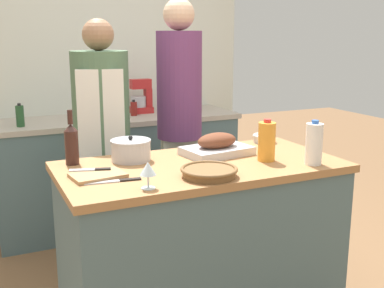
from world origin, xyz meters
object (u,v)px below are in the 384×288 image
Objects in this scene: condiment_bottle_short at (194,103)px; condiment_bottle_tall at (20,116)px; stock_pot at (131,150)px; juice_jug at (267,141)px; knife_paring at (92,170)px; stand_mixer at (141,99)px; person_cook_guest at (179,117)px; knife_chef at (115,181)px; cutting_board at (98,176)px; wicker_basket at (209,172)px; milk_jug at (314,144)px; condiment_bottle_extra at (134,109)px; mixing_bowl at (264,138)px; wine_glass_left at (148,170)px; roasting_pan at (217,146)px; person_cook_aproned at (102,139)px; wine_bottle_green at (71,143)px.

condiment_bottle_tall is at bearing -173.74° from condiment_bottle_short.
juice_jug is at bearing -24.94° from stock_pot.
stand_mixer is at bearing 63.61° from knife_paring.
knife_chef is at bearing -113.23° from person_cook_guest.
cutting_board is at bearing -118.34° from person_cook_guest.
wicker_basket is at bearing -14.30° from knife_chef.
condiment_bottle_extra is (-0.37, 1.83, -0.05)m from milk_jug.
person_cook_guest is at bearing 121.73° from mixing_bowl.
wine_glass_left is 0.07× the size of person_cook_guest.
person_cook_guest is (-0.48, -0.78, 0.04)m from condiment_bottle_short.
knife_paring is at bearing -116.39° from stand_mixer.
juice_jug is 1.89m from condiment_bottle_tall.
milk_jug is at bearing -42.55° from juice_jug.
knife_paring is (-0.01, 0.07, 0.01)m from cutting_board.
person_cook_guest is at bearing -83.11° from condiment_bottle_extra.
roasting_pan is 1.51× the size of knife_chef.
person_cook_guest is at bearing 83.95° from roasting_pan.
wicker_basket is 1.81m from condiment_bottle_extra.
cutting_board is at bearing 167.60° from milk_jug.
condiment_bottle_tall is (-0.68, 1.68, 0.05)m from wicker_basket.
mixing_bowl is 0.09× the size of person_cook_aproned.
condiment_bottle_extra is at bearing 71.41° from stock_pot.
stock_pot is 0.89m from mixing_bowl.
wicker_basket is at bearing -112.92° from condiment_bottle_short.
wine_glass_left is at bearing -149.62° from mixing_bowl.
person_cook_aproned is at bearing 129.05° from milk_jug.
knife_paring is 1.38× the size of condiment_bottle_short.
wicker_basket is 1.93× the size of mixing_bowl.
knife_chef is 1.81m from condiment_bottle_extra.
roasting_pan is 2.77× the size of condiment_bottle_short.
wine_glass_left reaches higher than cutting_board.
roasting_pan reaches higher than knife_chef.
condiment_bottle_tall is at bearing 96.75° from wine_bottle_green.
person_cook_aproned is at bearing 150.94° from mixing_bowl.
juice_jug is (0.41, 0.14, 0.08)m from wicker_basket.
condiment_bottle_tall is (-1.32, 1.17, 0.05)m from mixing_bowl.
milk_jug is 0.13× the size of person_cook_guest.
stock_pot is 0.12× the size of person_cook_guest.
juice_jug is 0.12× the size of person_cook_guest.
juice_jug is (0.18, -0.22, 0.06)m from roasting_pan.
condiment_bottle_tall is 1.17m from person_cook_guest.
stock_pot is (-0.47, 0.08, 0.01)m from roasting_pan.
condiment_bottle_short reaches higher than cutting_board.
mixing_bowl is 1.02m from person_cook_aproned.
person_cook_guest is (0.80, 0.78, 0.08)m from knife_paring.
milk_jug is at bearing -95.81° from condiment_bottle_short.
condiment_bottle_tall is at bearing 138.61° from mixing_bowl.
wine_bottle_green is 0.60m from person_cook_aproned.
person_cook_aproned reaches higher than juice_jug.
stock_pot is 0.75× the size of wine_bottle_green.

